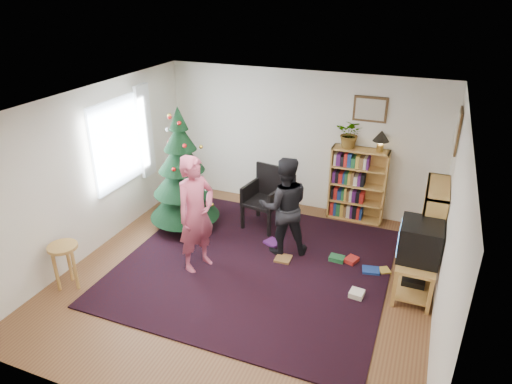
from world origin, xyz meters
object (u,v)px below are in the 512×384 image
at_px(person_standing, 196,214).
at_px(crt_tv, 420,241).
at_px(christmas_tree, 183,180).
at_px(armchair, 266,194).
at_px(picture_back, 370,109).
at_px(bookshelf_back, 358,184).
at_px(stool, 64,255).
at_px(picture_right, 458,131).
at_px(table_lamp, 381,137).
at_px(person_by_chair, 284,207).
at_px(tv_stand, 415,272).
at_px(bookshelf_right, 431,227).
at_px(potted_plant, 350,134).

bearing_deg(person_standing, crt_tv, -58.96).
distance_m(christmas_tree, armchair, 1.41).
xyz_separation_m(christmas_tree, crt_tv, (3.76, -0.43, -0.08)).
distance_m(picture_back, bookshelf_back, 1.29).
bearing_deg(christmas_tree, stool, -107.70).
relative_size(picture_right, bookshelf_back, 0.46).
xyz_separation_m(bookshelf_back, crt_tv, (1.13, -1.82, 0.14)).
bearing_deg(crt_tv, table_lamp, 114.45).
distance_m(person_by_chair, table_lamp, 2.03).
xyz_separation_m(christmas_tree, person_by_chair, (1.80, -0.12, -0.10)).
relative_size(picture_back, table_lamp, 1.54).
bearing_deg(stool, christmas_tree, 72.30).
bearing_deg(table_lamp, person_standing, -132.34).
relative_size(tv_stand, person_standing, 0.51).
height_order(tv_stand, stool, stool).
xyz_separation_m(picture_right, christmas_tree, (-4.02, -0.80, -1.07)).
bearing_deg(crt_tv, bookshelf_right, 80.12).
distance_m(crt_tv, person_standing, 3.03).
bearing_deg(potted_plant, tv_stand, -53.83).
distance_m(person_standing, table_lamp, 3.27).
bearing_deg(tv_stand, potted_plant, 126.17).
distance_m(bookshelf_right, person_standing, 3.35).
bearing_deg(bookshelf_back, bookshelf_right, -41.71).
height_order(picture_back, potted_plant, picture_back).
bearing_deg(bookshelf_right, table_lamp, 40.46).
distance_m(christmas_tree, stool, 2.20).
bearing_deg(bookshelf_back, table_lamp, 0.00).
relative_size(stool, table_lamp, 1.83).
bearing_deg(tv_stand, armchair, 157.58).
bearing_deg(picture_back, crt_tv, -61.37).
bearing_deg(tv_stand, christmas_tree, 173.48).
bearing_deg(stool, bookshelf_back, 46.38).
xyz_separation_m(stool, potted_plant, (3.09, 3.45, 1.04)).
height_order(armchair, table_lamp, table_lamp).
xyz_separation_m(picture_right, bookshelf_back, (-1.39, 0.59, -1.29)).
xyz_separation_m(crt_tv, table_lamp, (-0.83, 1.82, 0.74)).
distance_m(bookshelf_right, crt_tv, 0.73).
relative_size(bookshelf_back, tv_stand, 1.47).
bearing_deg(picture_right, crt_tv, -101.84).
bearing_deg(armchair, person_by_chair, -42.77).
distance_m(armchair, potted_plant, 1.73).
distance_m(bookshelf_back, table_lamp, 0.93).
distance_m(bookshelf_right, potted_plant, 2.03).
relative_size(crt_tv, stool, 0.87).
relative_size(picture_back, christmas_tree, 0.26).
bearing_deg(person_standing, stool, 147.89).
relative_size(bookshelf_right, tv_stand, 1.47).
xyz_separation_m(bookshelf_right, crt_tv, (-0.12, -0.71, 0.14)).
distance_m(bookshelf_back, stool, 4.77).
bearing_deg(picture_right, tv_stand, -101.71).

